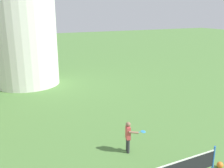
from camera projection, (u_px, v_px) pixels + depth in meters
name	position (u px, v px, depth m)	size (l,w,h in m)	color
player_far	(129.00, 135.00, 9.60)	(0.70, 0.65, 1.24)	#333338
stray_ball	(220.00, 165.00, 8.78)	(0.22, 0.22, 0.22)	orange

